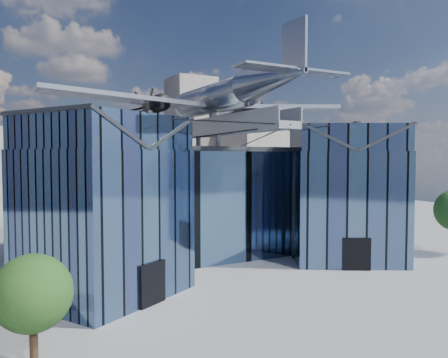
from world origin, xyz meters
name	(u,v)px	position (x,y,z in m)	size (l,w,h in m)	color
ground_plane	(236,271)	(0.00, 0.00, 0.00)	(120.00, 120.00, 0.00)	gray
museum	(204,195)	(0.00, 5.82, 5.54)	(32.88, 24.50, 17.60)	#425C88
bg_towers	(105,151)	(1.45, 50.49, 10.01)	(77.00, 24.50, 26.00)	gray
tree_plaza_w	(33,294)	(-15.62, -10.38, 3.43)	(4.26, 4.26, 5.07)	#312113
tree_side_e	(354,203)	(21.17, 8.61, 3.51)	(4.14, 4.14, 5.19)	#312113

